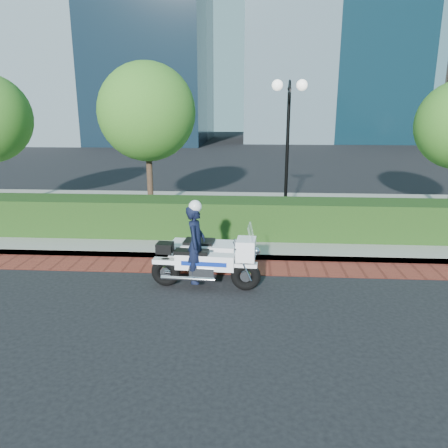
{
  "coord_description": "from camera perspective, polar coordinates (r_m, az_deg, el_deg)",
  "views": [
    {
      "loc": [
        -0.01,
        -8.0,
        3.58
      ],
      "look_at": [
        -0.65,
        1.62,
        1.0
      ],
      "focal_mm": 35.0,
      "sensor_mm": 36.0,
      "label": 1
    }
  ],
  "objects": [
    {
      "name": "ground",
      "position": [
        8.77,
        3.59,
        -9.15
      ],
      "size": [
        120.0,
        120.0,
        0.0
      ],
      "primitive_type": "plane",
      "color": "black",
      "rests_on": "ground"
    },
    {
      "name": "brick_strip",
      "position": [
        10.15,
        3.64,
        -5.67
      ],
      "size": [
        60.0,
        1.0,
        0.01
      ],
      "primitive_type": "cube",
      "color": "maroon",
      "rests_on": "ground"
    },
    {
      "name": "sidewalk",
      "position": [
        14.43,
        3.73,
        0.89
      ],
      "size": [
        60.0,
        8.0,
        0.15
      ],
      "primitive_type": "cube",
      "color": "gray",
      "rests_on": "ground"
    },
    {
      "name": "hedge_main",
      "position": [
        11.97,
        3.74,
        0.77
      ],
      "size": [
        18.0,
        1.2,
        1.0
      ],
      "primitive_type": "cube",
      "color": "black",
      "rests_on": "sidewalk"
    },
    {
      "name": "lamppost",
      "position": [
        13.26,
        8.36,
        12.14
      ],
      "size": [
        1.02,
        0.7,
        4.21
      ],
      "color": "black",
      "rests_on": "sidewalk"
    },
    {
      "name": "tree_b",
      "position": [
        14.92,
        -10.04,
        14.19
      ],
      "size": [
        3.2,
        3.2,
        4.89
      ],
      "color": "#332319",
      "rests_on": "sidewalk"
    },
    {
      "name": "police_motorcycle",
      "position": [
        9.14,
        -2.7,
        -3.87
      ],
      "size": [
        2.27,
        1.66,
        1.83
      ],
      "rotation": [
        0.0,
        0.0,
        -0.07
      ],
      "color": "black",
      "rests_on": "ground"
    }
  ]
}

